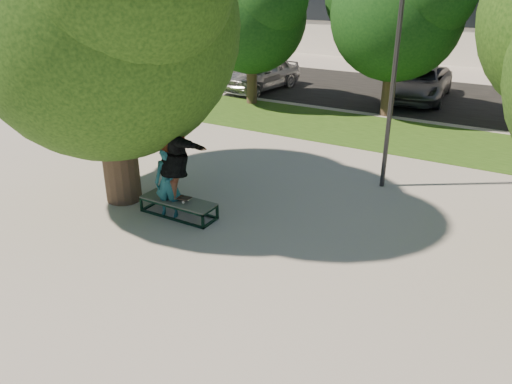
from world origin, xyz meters
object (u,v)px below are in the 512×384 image
Objects in this scene: tree_left at (103,7)px; car_grey at (419,83)px; bystander at (168,182)px; car_silver_a at (261,73)px; grind_box at (179,208)px; lamppost at (395,63)px; car_dark at (424,82)px.

tree_left reaches higher than car_grey.
bystander is 0.36× the size of car_silver_a.
bystander reaches higher than grind_box.
grind_box is at bearing -131.02° from lamppost.
car_silver_a is at bearing -170.15° from car_grey.
tree_left is 1.58× the size of car_silver_a.
car_dark is at bearing 82.34° from grind_box.
lamppost is at bearing 48.98° from grind_box.
car_grey is at bearing 60.83° from bystander.
car_dark is (3.79, 14.75, -3.78)m from tree_left.
grind_box is 0.66m from bystander.
lamppost is at bearing 27.44° from bystander.
tree_left is 1.16× the size of lamppost.
car_silver_a is at bearing 89.83° from bystander.
lamppost reaches higher than car_dark.
tree_left is at bearing -67.78° from car_silver_a.
car_silver_a is at bearing 134.92° from lamppost.
car_silver_a is 7.09m from car_grey.
tree_left reaches higher than lamppost.
car_silver_a is at bearing 111.67° from grind_box.
grind_box is at bearing -93.77° from car_dark.
bystander is at bearing -131.53° from lamppost.
grind_box is 15.01m from car_dark.
car_silver_a is (-4.81, 12.63, -0.05)m from bystander.
car_dark is 0.77× the size of car_grey.
grind_box is (1.79, -0.12, -4.23)m from tree_left.
tree_left reaches higher than bystander.
car_dark is at bearing 26.39° from car_silver_a.
car_dark is (2.00, 14.87, 0.45)m from grind_box.
lamppost is 11.23m from car_dark.
grind_box is 0.40× the size of car_silver_a.
car_silver_a is at bearing 104.39° from tree_left.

